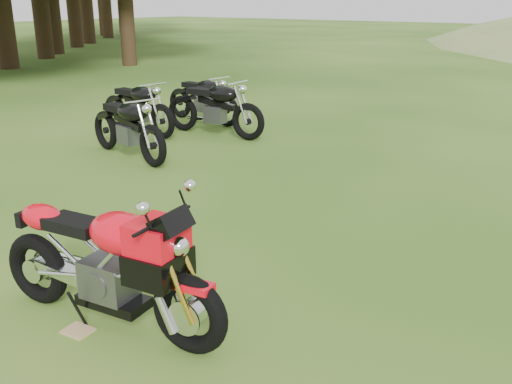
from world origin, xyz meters
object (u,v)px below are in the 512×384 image
Objects in this scene: vintage_moto_b at (214,106)px; vintage_moto_c at (202,97)px; vintage_moto_a at (127,125)px; vintage_moto_d at (137,106)px; sport_motorcycle at (105,254)px; plywood_board at (78,331)px.

vintage_moto_b is 1.08× the size of vintage_moto_c.
vintage_moto_d is at bearing 144.07° from vintage_moto_a.
sport_motorcycle is 0.96× the size of vintage_moto_b.
vintage_moto_b is (-3.71, 5.43, -0.05)m from sport_motorcycle.
vintage_moto_c is 0.97× the size of vintage_moto_d.
plywood_board is 0.11× the size of vintage_moto_a.
sport_motorcycle is at bearing -38.98° from vintage_moto_d.
vintage_moto_d is (-0.27, -1.52, 0.01)m from vintage_moto_c.
vintage_moto_b reaches higher than vintage_moto_a.
sport_motorcycle is 1.01× the size of vintage_moto_d.
sport_motorcycle is 9.35× the size of plywood_board.
vintage_moto_c is at bearing 137.30° from vintage_moto_b.
plywood_board is 6.72m from vintage_moto_b.
vintage_moto_d is at bearing 127.34° from sport_motorcycle.
sport_motorcycle is 1.00× the size of vintage_moto_a.
sport_motorcycle is at bearing -60.68° from vintage_moto_b.
plywood_board is 5.15m from vintage_moto_a.
plywood_board is (-0.12, -0.22, -0.60)m from sport_motorcycle.
vintage_moto_b is (0.03, 2.04, 0.02)m from vintage_moto_a.
vintage_moto_b is 1.47m from vintage_moto_d.
vintage_moto_c is 1.54m from vintage_moto_d.
sport_motorcycle is at bearing 62.50° from plywood_board.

